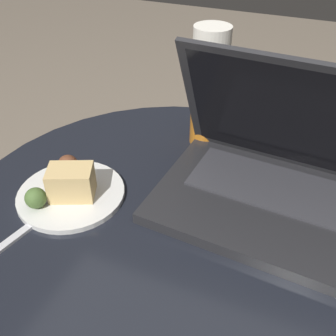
{
  "coord_description": "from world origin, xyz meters",
  "views": [
    {
      "loc": [
        0.16,
        -0.41,
        0.93
      ],
      "look_at": [
        -0.02,
        0.02,
        0.58
      ],
      "focal_mm": 42.0,
      "sensor_mm": 36.0,
      "label": 1
    }
  ],
  "objects": [
    {
      "name": "fork",
      "position": [
        -0.18,
        -0.08,
        0.51
      ],
      "size": [
        0.05,
        0.16,
        0.0
      ],
      "color": "silver",
      "rests_on": "table"
    },
    {
      "name": "beer_glass",
      "position": [
        -0.02,
        0.22,
        0.62
      ],
      "size": [
        0.06,
        0.06,
        0.22
      ],
      "color": "#C6701E",
      "rests_on": "table"
    },
    {
      "name": "laptop",
      "position": [
        0.13,
        0.09,
        0.56
      ],
      "size": [
        0.37,
        0.27,
        0.24
      ],
      "color": "#232326",
      "rests_on": "table"
    },
    {
      "name": "table",
      "position": [
        0.0,
        0.0,
        0.38
      ],
      "size": [
        0.7,
        0.7,
        0.51
      ],
      "color": "black",
      "rests_on": "ground_plane"
    },
    {
      "name": "snack_plate",
      "position": [
        -0.17,
        -0.03,
        0.53
      ],
      "size": [
        0.17,
        0.17,
        0.06
      ],
      "color": "silver",
      "rests_on": "table"
    }
  ]
}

